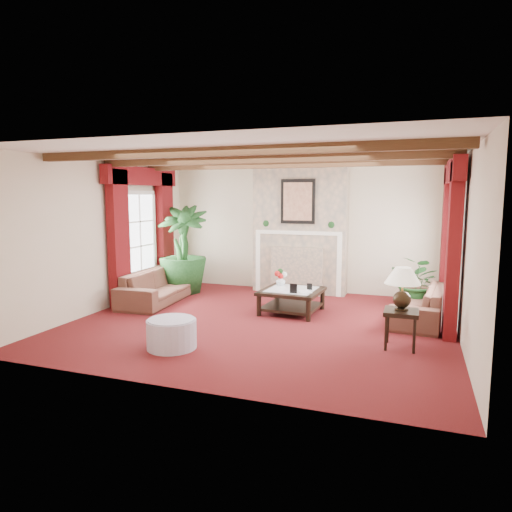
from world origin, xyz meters
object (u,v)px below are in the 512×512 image
at_px(potted_palm, 183,268).
at_px(ottoman, 172,334).
at_px(coffee_table, 292,301).
at_px(side_table, 401,329).
at_px(sofa_right, 420,297).
at_px(sofa_left, 159,281).

distance_m(potted_palm, ottoman, 3.66).
relative_size(coffee_table, side_table, 1.92).
bearing_deg(coffee_table, side_table, -31.36).
xyz_separation_m(side_table, ottoman, (-2.95, -1.06, -0.07)).
relative_size(potted_palm, coffee_table, 2.02).
height_order(sofa_right, coffee_table, sofa_right).
relative_size(sofa_right, ottoman, 2.98).
bearing_deg(potted_palm, ottoman, -64.02).
bearing_deg(coffee_table, potted_palm, 165.35).
bearing_deg(sofa_left, potted_palm, -6.90).
bearing_deg(sofa_left, side_table, -109.96).
bearing_deg(ottoman, potted_palm, 115.98).
bearing_deg(potted_palm, side_table, -26.01).
xyz_separation_m(potted_palm, ottoman, (1.60, -3.27, -0.32)).
distance_m(sofa_left, coffee_table, 2.70).
bearing_deg(potted_palm, sofa_left, -92.90).
relative_size(side_table, ottoman, 0.78).
xyz_separation_m(sofa_left, potted_palm, (0.05, 0.90, 0.11)).
bearing_deg(side_table, sofa_right, 81.41).
height_order(potted_palm, ottoman, potted_palm).
distance_m(coffee_table, ottoman, 2.61).
xyz_separation_m(sofa_right, coffee_table, (-2.15, -0.28, -0.18)).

